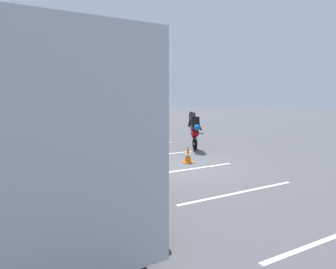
% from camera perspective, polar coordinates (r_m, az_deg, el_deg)
% --- Properties ---
extents(ground_plane, '(80.00, 80.00, 0.00)m').
position_cam_1_polar(ground_plane, '(10.27, 1.44, -6.17)').
color(ground_plane, '#4C4C51').
extents(tour_bus, '(10.55, 3.17, 3.25)m').
position_cam_1_polar(tour_bus, '(8.19, -27.06, 1.08)').
color(tour_bus, '#B7BABF').
rests_on(tour_bus, ground_plane).
extents(spectator_far_left, '(0.57, 0.31, 1.75)m').
position_cam_1_polar(spectator_far_left, '(7.64, -3.09, -3.05)').
color(spectator_far_left, '#473823').
rests_on(spectator_far_left, ground_plane).
extents(spectator_left, '(0.58, 0.36, 1.71)m').
position_cam_1_polar(spectator_left, '(8.60, -5.76, -2.07)').
color(spectator_left, black).
rests_on(spectator_left, ground_plane).
extents(spectator_centre, '(0.57, 0.39, 1.78)m').
position_cam_1_polar(spectator_centre, '(9.46, -8.61, -0.84)').
color(spectator_centre, black).
rests_on(spectator_centre, ground_plane).
extents(parked_motorcycle_silver, '(2.05, 0.58, 0.99)m').
position_cam_1_polar(parked_motorcycle_silver, '(5.75, -4.91, -12.59)').
color(parked_motorcycle_silver, black).
rests_on(parked_motorcycle_silver, ground_plane).
extents(parked_motorcycle_dark, '(2.05, 0.60, 0.99)m').
position_cam_1_polar(parked_motorcycle_dark, '(8.38, -10.90, -6.15)').
color(parked_motorcycle_dark, black).
rests_on(parked_motorcycle_dark, ground_plane).
extents(stunt_motorcycle, '(1.86, 0.99, 1.80)m').
position_cam_1_polar(stunt_motorcycle, '(13.23, 5.08, 1.50)').
color(stunt_motorcycle, black).
rests_on(stunt_motorcycle, ground_plane).
extents(flagpole, '(0.78, 0.36, 7.24)m').
position_cam_1_polar(flagpole, '(15.33, -27.24, 11.07)').
color(flagpole, silver).
rests_on(flagpole, ground_plane).
extents(traffic_cone, '(0.34, 0.34, 0.63)m').
position_cam_1_polar(traffic_cone, '(10.76, 3.91, -3.87)').
color(traffic_cone, orange).
rests_on(traffic_cone, ground_plane).
extents(bay_line_b, '(0.21, 3.69, 0.01)m').
position_cam_1_polar(bay_line_b, '(7.83, 13.71, -10.89)').
color(bay_line_b, white).
rests_on(bay_line_b, ground_plane).
extents(bay_line_c, '(0.21, 3.65, 0.01)m').
position_cam_1_polar(bay_line_c, '(9.84, 3.82, -6.80)').
color(bay_line_c, white).
rests_on(bay_line_c, ground_plane).
extents(bay_line_d, '(0.20, 3.56, 0.01)m').
position_cam_1_polar(bay_line_d, '(12.07, -2.48, -4.04)').
color(bay_line_d, white).
rests_on(bay_line_d, ground_plane).
extents(bay_line_e, '(0.23, 4.34, 0.01)m').
position_cam_1_polar(bay_line_e, '(14.42, -6.75, -2.13)').
color(bay_line_e, white).
rests_on(bay_line_e, ground_plane).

